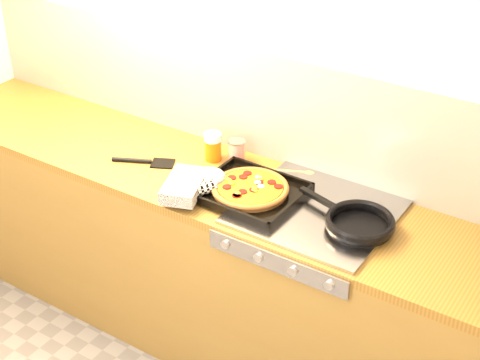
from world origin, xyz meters
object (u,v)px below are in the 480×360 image
Objects in this scene: tomato_can at (237,151)px; juice_glass at (213,146)px; frying_pan at (359,223)px; pizza_on_tray at (233,188)px.

juice_glass reaches higher than tomato_can.
frying_pan is at bearing -15.72° from tomato_can.
juice_glass is (-0.10, -0.04, 0.01)m from tomato_can.
pizza_on_tray is 4.15× the size of juice_glass.
juice_glass is (-0.25, 0.21, 0.02)m from pizza_on_tray.
pizza_on_tray is at bearing -40.72° from juice_glass.
pizza_on_tray reaches higher than frying_pan.
pizza_on_tray is 4.99× the size of tomato_can.
pizza_on_tray is 0.55m from frying_pan.
pizza_on_tray is at bearing -174.09° from frying_pan.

